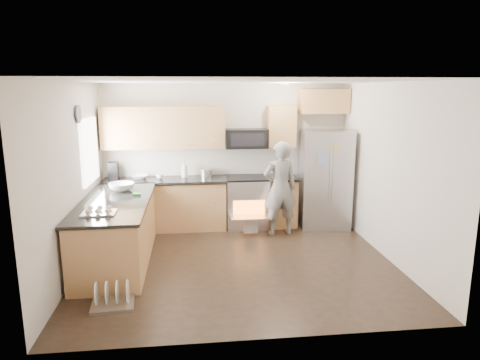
{
  "coord_description": "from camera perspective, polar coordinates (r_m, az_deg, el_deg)",
  "views": [
    {
      "loc": [
        -0.63,
        -5.87,
        2.49
      ],
      "look_at": [
        0.09,
        0.5,
        1.13
      ],
      "focal_mm": 32.0,
      "sensor_mm": 36.0,
      "label": 1
    }
  ],
  "objects": [
    {
      "name": "peninsula",
      "position": [
        6.54,
        -16.09,
        -6.54
      ],
      "size": [
        0.96,
        2.36,
        1.05
      ],
      "color": "#BB864A",
      "rests_on": "ground"
    },
    {
      "name": "refrigerator",
      "position": [
        7.94,
        11.27,
        0.12
      ],
      "size": [
        0.94,
        0.76,
        1.78
      ],
      "rotation": [
        0.0,
        0.0,
        -0.1
      ],
      "color": "#B7B7BC",
      "rests_on": "ground"
    },
    {
      "name": "stove_range",
      "position": [
        7.84,
        0.91,
        -1.41
      ],
      "size": [
        0.76,
        0.97,
        1.79
      ],
      "color": "#B7B7BC",
      "rests_on": "ground"
    },
    {
      "name": "back_cabinet_run",
      "position": [
        7.77,
        -5.99,
        0.58
      ],
      "size": [
        4.45,
        0.64,
        2.5
      ],
      "color": "#BB864A",
      "rests_on": "ground"
    },
    {
      "name": "dish_rack",
      "position": [
        5.42,
        -16.63,
        -14.96
      ],
      "size": [
        0.52,
        0.43,
        0.3
      ],
      "rotation": [
        0.0,
        0.0,
        0.08
      ],
      "color": "#B7B7BC",
      "rests_on": "ground"
    },
    {
      "name": "ground",
      "position": [
        6.41,
        -0.31,
        -10.9
      ],
      "size": [
        4.5,
        4.5,
        0.0
      ],
      "primitive_type": "plane",
      "color": "black",
      "rests_on": "ground"
    },
    {
      "name": "person",
      "position": [
        7.42,
        5.37,
        -1.1
      ],
      "size": [
        0.64,
        0.46,
        1.64
      ],
      "primitive_type": "imported",
      "rotation": [
        0.0,
        0.0,
        3.26
      ],
      "color": "gray",
      "rests_on": "ground"
    },
    {
      "name": "room_shell",
      "position": [
        5.97,
        -0.69,
        4.12
      ],
      "size": [
        4.54,
        4.04,
        2.62
      ],
      "color": "beige",
      "rests_on": "ground"
    }
  ]
}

